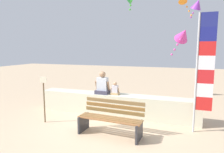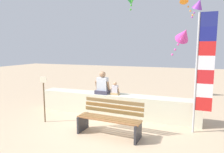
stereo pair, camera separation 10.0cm
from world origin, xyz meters
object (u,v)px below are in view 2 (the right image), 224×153
kite_magenta (184,35)px  person_child (115,90)px  flag_banner (203,67)px  park_bench (110,119)px  sign_post (44,96)px  person_adult (103,85)px  kite_purple (198,4)px

kite_magenta → person_child: bearing=-141.0°
person_child → flag_banner: 2.79m
kite_magenta → park_bench: bearing=-118.2°
flag_banner → sign_post: size_ratio=2.23×
person_child → sign_post: size_ratio=0.31×
person_adult → kite_purple: kite_purple is taller
park_bench → sign_post: 2.26m
flag_banner → sign_post: 4.58m
person_adult → sign_post: person_adult is taller
flag_banner → sign_post: flag_banner is taller
person_adult → person_child: person_adult is taller
park_bench → sign_post: (-2.21, 0.15, 0.41)m
person_adult → kite_purple: size_ratio=0.91×
flag_banner → sign_post: bearing=-170.4°
person_adult → sign_post: (-1.38, -1.30, -0.20)m
person_adult → kite_magenta: 3.45m
park_bench → flag_banner: size_ratio=0.55×
park_bench → kite_magenta: kite_magenta is taller
park_bench → person_adult: (-0.83, 1.45, 0.60)m
person_adult → kite_magenta: bearing=33.6°
kite_purple → flag_banner: bearing=-89.2°
kite_purple → kite_magenta: 2.11m
sign_post → person_child: bearing=35.4°
person_adult → kite_magenta: kite_magenta is taller
kite_purple → person_adult: bearing=-132.9°
person_adult → flag_banner: size_ratio=0.24×
park_bench → flag_banner: flag_banner is taller
kite_purple → sign_post: kite_purple is taller
sign_post → kite_purple: bearing=46.0°
person_child → flag_banner: (2.59, -0.55, 0.89)m
park_bench → flag_banner: 2.74m
flag_banner → kite_magenta: (-0.54, 2.20, 0.96)m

